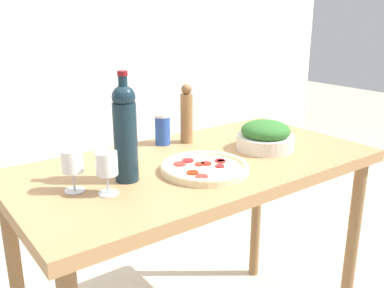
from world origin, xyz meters
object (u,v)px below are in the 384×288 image
(wine_glass_near, at_px, (107,166))
(pepper_mill, at_px, (187,115))
(wine_glass_far, at_px, (73,164))
(salad_bowl, at_px, (265,136))
(homemade_pizza, at_px, (205,168))
(salt_canister, at_px, (163,129))
(wine_bottle, at_px, (125,131))

(wine_glass_near, height_order, pepper_mill, pepper_mill)
(wine_glass_near, bearing_deg, wine_glass_far, 133.88)
(wine_glass_near, relative_size, wine_glass_far, 1.00)
(wine_glass_far, height_order, salad_bowl, wine_glass_far)
(wine_glass_far, relative_size, salad_bowl, 0.58)
(salad_bowl, bearing_deg, wine_glass_far, 176.73)
(homemade_pizza, bearing_deg, wine_glass_near, 176.31)
(wine_glass_near, relative_size, salt_canister, 1.03)
(salad_bowl, height_order, homemade_pizza, salad_bowl)
(wine_bottle, xyz_separation_m, wine_glass_far, (-0.19, 0.01, -0.08))
(wine_glass_far, height_order, homemade_pizza, wine_glass_far)
(wine_glass_near, xyz_separation_m, salt_canister, (0.44, 0.35, -0.03))
(salt_canister, bearing_deg, wine_bottle, -139.23)
(wine_bottle, xyz_separation_m, salt_canister, (0.33, 0.29, -0.11))
(pepper_mill, bearing_deg, wine_glass_far, -159.30)
(wine_glass_near, relative_size, homemade_pizza, 0.44)
(wine_glass_near, bearing_deg, salad_bowl, 2.68)
(salt_canister, bearing_deg, pepper_mill, -19.55)
(wine_bottle, distance_m, salad_bowl, 0.66)
(wine_glass_far, xyz_separation_m, salt_canister, (0.52, 0.27, -0.03))
(wine_glass_near, relative_size, pepper_mill, 0.54)
(wine_glass_near, distance_m, wine_glass_far, 0.12)
(wine_bottle, bearing_deg, pepper_mill, 29.69)
(wine_bottle, bearing_deg, salad_bowl, -3.02)
(salad_bowl, height_order, salt_canister, salt_canister)
(wine_bottle, bearing_deg, homemade_pizza, -19.10)
(wine_bottle, relative_size, pepper_mill, 1.44)
(wine_bottle, xyz_separation_m, salad_bowl, (0.65, -0.03, -0.12))
(pepper_mill, bearing_deg, wine_glass_near, -149.60)
(wine_glass_far, bearing_deg, pepper_mill, 20.70)
(wine_glass_near, distance_m, homemade_pizza, 0.39)
(wine_bottle, relative_size, homemade_pizza, 1.17)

